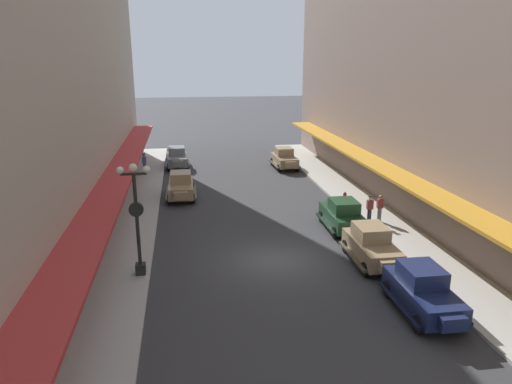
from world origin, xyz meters
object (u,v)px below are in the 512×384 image
Objects in this scene: parked_car_4 at (342,214)px; lamp_post_with_clock at (137,215)px; fire_hydrant at (345,198)px; parked_car_2 at (177,157)px; pedestrian_0 at (144,163)px; pedestrian_1 at (380,208)px; pedestrian_2 at (370,209)px; parked_car_0 at (372,244)px; parked_car_5 at (284,158)px; parked_car_1 at (181,185)px; parked_car_3 at (423,290)px.

parked_car_4 is 0.83× the size of lamp_post_with_clock.
parked_car_2 is at bearing 129.85° from fire_hydrant.
pedestrian_0 is at bearing 141.63° from fire_hydrant.
pedestrian_1 reaches higher than fire_hydrant.
pedestrian_1 is at bearing 7.98° from pedestrian_2.
parked_car_4 is at bearing -61.67° from parked_car_2.
lamp_post_with_clock is (-11.07, -4.41, 2.04)m from parked_car_4.
parked_car_0 is 5.22× the size of fire_hydrant.
pedestrian_0 is at bearing -177.44° from parked_car_5.
pedestrian_0 is at bearing 133.63° from pedestrian_2.
parked_car_5 reaches higher than fire_hydrant.
parked_car_1 and parked_car_4 have the same top height.
parked_car_1 is 8.03m from pedestrian_0.
parked_car_4 is 2.61× the size of pedestrian_1.
parked_car_4 is 2.57× the size of pedestrian_0.
parked_car_4 is at bearing 90.45° from parked_car_3.
pedestrian_1 is 0.68m from pedestrian_2.
parked_car_5 is at bearing 96.70° from pedestrian_2.
parked_car_1 is 0.83× the size of lamp_post_with_clock.
parked_car_2 is (-9.43, 22.26, 0.00)m from parked_car_0.
parked_car_2 is 2.58× the size of pedestrian_2.
lamp_post_with_clock is 13.97m from pedestrian_2.
parked_car_1 is at bearing -139.26° from parked_car_5.
parked_car_2 is at bearing 86.03° from lamp_post_with_clock.
parked_car_2 is at bearing 41.44° from pedestrian_0.
parked_car_4 is at bearing 21.71° from lamp_post_with_clock.
parked_car_0 is at bearing -58.55° from pedestrian_0.
parked_car_0 is 1.00× the size of parked_car_3.
pedestrian_1 is (2.47, 9.78, 0.05)m from parked_car_3.
lamp_post_with_clock is at bearing -98.68° from parked_car_1.
pedestrian_0 is at bearing -138.56° from parked_car_2.
parked_car_5 is 2.57× the size of pedestrian_2.
parked_car_5 is (9.26, 7.97, 0.00)m from parked_car_1.
parked_car_5 is at bearing 97.97° from fire_hydrant.
pedestrian_0 is (-12.15, 19.86, 0.07)m from parked_car_0.
parked_car_1 is (-9.09, 12.44, 0.00)m from parked_car_0.
parked_car_5 is at bearing 2.56° from pedestrian_0.
fire_hydrant is at bearing 78.54° from parked_car_0.
parked_car_0 and parked_car_5 have the same top height.
parked_car_3 reaches higher than pedestrian_0.
parked_car_5 reaches higher than pedestrian_1.
parked_car_4 is at bearing 88.62° from parked_car_0.
parked_car_4 is 1.00× the size of parked_car_5.
pedestrian_2 is (1.97, 5.05, 0.07)m from parked_car_0.
parked_car_5 is 2.57× the size of pedestrian_0.
parked_car_5 is 15.47m from pedestrian_1.
parked_car_5 is 12.33m from pedestrian_0.
parked_car_3 and parked_car_4 have the same top height.
lamp_post_with_clock reaches higher than pedestrian_1.
lamp_post_with_clock reaches higher than pedestrian_0.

